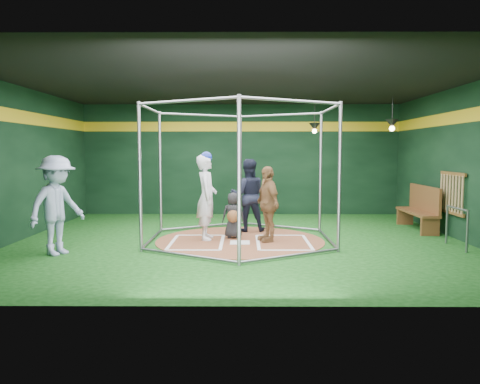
{
  "coord_description": "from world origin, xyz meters",
  "views": [
    {
      "loc": [
        0.07,
        -10.45,
        2.02
      ],
      "look_at": [
        0.0,
        0.1,
        1.1
      ],
      "focal_mm": 35.0,
      "sensor_mm": 36.0,
      "label": 1
    }
  ],
  "objects_px": {
    "visitor_leopard": "(267,204)",
    "dugout_bench": "(420,207)",
    "batter_figure": "(207,196)",
    "umpire": "(248,195)"
  },
  "relations": [
    {
      "from": "visitor_leopard",
      "to": "umpire",
      "type": "distance_m",
      "value": 1.39
    },
    {
      "from": "visitor_leopard",
      "to": "umpire",
      "type": "height_order",
      "value": "umpire"
    },
    {
      "from": "batter_figure",
      "to": "visitor_leopard",
      "type": "bearing_deg",
      "value": -8.92
    },
    {
      "from": "visitor_leopard",
      "to": "dugout_bench",
      "type": "distance_m",
      "value": 4.34
    },
    {
      "from": "batter_figure",
      "to": "visitor_leopard",
      "type": "height_order",
      "value": "batter_figure"
    },
    {
      "from": "batter_figure",
      "to": "dugout_bench",
      "type": "height_order",
      "value": "batter_figure"
    },
    {
      "from": "batter_figure",
      "to": "umpire",
      "type": "height_order",
      "value": "batter_figure"
    },
    {
      "from": "batter_figure",
      "to": "dugout_bench",
      "type": "bearing_deg",
      "value": 14.41
    },
    {
      "from": "visitor_leopard",
      "to": "dugout_bench",
      "type": "xyz_separation_m",
      "value": [
        4.02,
        1.6,
        -0.27
      ]
    },
    {
      "from": "visitor_leopard",
      "to": "dugout_bench",
      "type": "bearing_deg",
      "value": 90.72
    }
  ]
}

